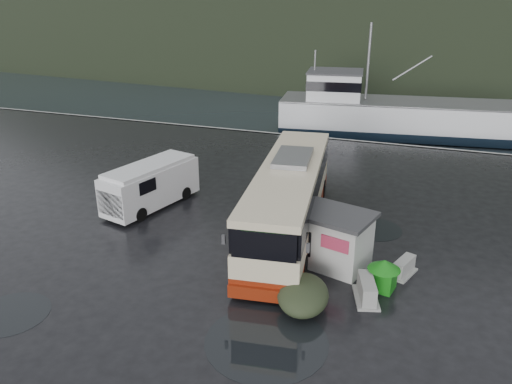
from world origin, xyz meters
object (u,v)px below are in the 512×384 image
(white_van, at_px, (153,206))
(waste_bin_left, at_px, (312,253))
(coach_bus, at_px, (288,231))
(dome_tent, at_px, (303,307))
(fishing_trawler, at_px, (395,121))
(jersey_barrier_a, at_px, (403,274))
(waste_bin_right, at_px, (382,289))
(jersey_barrier_b, at_px, (366,299))
(ticket_kiosk, at_px, (332,264))

(white_van, xyz_separation_m, waste_bin_left, (9.86, -2.33, 0.00))
(coach_bus, distance_m, waste_bin_left, 2.44)
(coach_bus, xyz_separation_m, dome_tent, (2.32, -6.11, 0.00))
(white_van, xyz_separation_m, fishing_trawler, (11.32, 25.34, 0.00))
(fishing_trawler, bearing_deg, white_van, -121.60)
(fishing_trawler, bearing_deg, jersey_barrier_a, -92.12)
(waste_bin_right, bearing_deg, jersey_barrier_a, 63.04)
(coach_bus, relative_size, dome_tent, 4.80)
(jersey_barrier_b, xyz_separation_m, fishing_trawler, (-1.41, 30.67, 0.00))
(dome_tent, bearing_deg, white_van, 147.53)
(dome_tent, bearing_deg, waste_bin_left, 98.37)
(jersey_barrier_a, relative_size, fishing_trawler, 0.06)
(ticket_kiosk, bearing_deg, white_van, 179.79)
(coach_bus, distance_m, white_van, 8.19)
(waste_bin_left, relative_size, fishing_trawler, 0.06)
(coach_bus, xyz_separation_m, jersey_barrier_b, (4.56, -4.77, 0.00))
(ticket_kiosk, bearing_deg, jersey_barrier_b, -35.93)
(dome_tent, relative_size, ticket_kiosk, 0.86)
(jersey_barrier_b, bearing_deg, fishing_trawler, 92.64)
(dome_tent, bearing_deg, fishing_trawler, 88.52)
(coach_bus, height_order, ticket_kiosk, coach_bus)
(white_van, height_order, fishing_trawler, fishing_trawler)
(dome_tent, height_order, fishing_trawler, fishing_trawler)
(coach_bus, xyz_separation_m, jersey_barrier_a, (5.82, -2.37, 0.00))
(waste_bin_left, bearing_deg, fishing_trawler, 86.97)
(dome_tent, relative_size, jersey_barrier_b, 1.58)
(white_van, xyz_separation_m, dome_tent, (10.50, -6.68, 0.00))
(waste_bin_right, xyz_separation_m, fishing_trawler, (-1.94, 29.71, 0.00))
(dome_tent, xyz_separation_m, jersey_barrier_a, (3.50, 3.74, 0.00))
(white_van, xyz_separation_m, jersey_barrier_a, (14.00, -2.94, 0.00))
(white_van, xyz_separation_m, waste_bin_right, (13.26, -4.38, 0.00))
(waste_bin_left, relative_size, jersey_barrier_a, 1.08)
(dome_tent, distance_m, jersey_barrier_a, 5.12)
(white_van, relative_size, ticket_kiosk, 1.89)
(coach_bus, relative_size, jersey_barrier_a, 8.98)
(jersey_barrier_b, bearing_deg, waste_bin_right, 61.27)
(jersey_barrier_a, bearing_deg, ticket_kiosk, -177.63)
(waste_bin_left, height_order, jersey_barrier_a, waste_bin_left)
(dome_tent, bearing_deg, jersey_barrier_a, 46.93)
(waste_bin_left, height_order, jersey_barrier_b, waste_bin_left)
(coach_bus, distance_m, waste_bin_right, 6.36)
(waste_bin_left, bearing_deg, jersey_barrier_b, -46.18)
(fishing_trawler, bearing_deg, waste_bin_right, -93.78)
(dome_tent, distance_m, ticket_kiosk, 3.64)
(waste_bin_right, xyz_separation_m, jersey_barrier_a, (0.73, 1.44, 0.00))
(waste_bin_left, height_order, fishing_trawler, fishing_trawler)
(white_van, height_order, waste_bin_left, white_van)
(coach_bus, xyz_separation_m, waste_bin_left, (1.68, -1.77, 0.00))
(waste_bin_right, relative_size, ticket_kiosk, 0.42)
(dome_tent, bearing_deg, jersey_barrier_b, 30.96)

